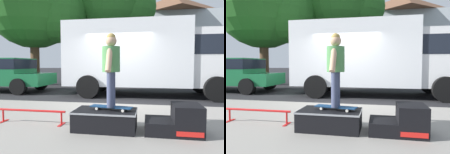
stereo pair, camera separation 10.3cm
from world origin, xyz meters
TOP-DOWN VIEW (x-y plane):
  - ground_plane at (0.00, 0.00)m, footprint 140.00×140.00m
  - sidewalk_slab at (0.00, -3.00)m, footprint 50.00×5.00m
  - skate_box at (0.33, -2.97)m, footprint 1.15×0.69m
  - kicker_ramp at (1.61, -2.97)m, footprint 0.95×0.64m
  - grind_rail at (-1.23, -2.85)m, footprint 1.45×0.28m
  - skateboard at (0.43, -2.97)m, footprint 0.80×0.33m
  - skater_kid at (0.43, -2.97)m, footprint 0.32×0.68m
  - box_truck at (1.17, 2.20)m, footprint 6.91×2.63m
  - pickup_truck_green at (-6.15, 2.24)m, footprint 5.70×2.09m
  - street_tree_main at (-1.16, 7.10)m, footprint 5.61×5.10m
  - street_tree_neighbour at (-5.73, 5.53)m, footprint 6.49×5.90m
  - house_behind at (3.62, 15.46)m, footprint 9.54×8.23m

SIDE VIEW (x-z plane):
  - ground_plane at x=0.00m, z-range 0.00..0.00m
  - sidewalk_slab at x=0.00m, z-range 0.00..0.12m
  - skate_box at x=0.33m, z-range 0.13..0.49m
  - grind_rail at x=-1.23m, z-range 0.19..0.47m
  - kicker_ramp at x=1.61m, z-range 0.08..0.59m
  - skateboard at x=0.43m, z-range 0.50..0.57m
  - pickup_truck_green at x=-6.15m, z-range 0.09..1.70m
  - skater_kid at x=0.43m, z-range 0.67..1.99m
  - box_truck at x=1.17m, z-range 0.18..3.23m
  - house_behind at x=3.62m, z-range 0.04..8.44m
  - street_tree_neighbour at x=-5.73m, z-range 1.01..9.26m
  - street_tree_main at x=-1.16m, z-range 1.42..9.69m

